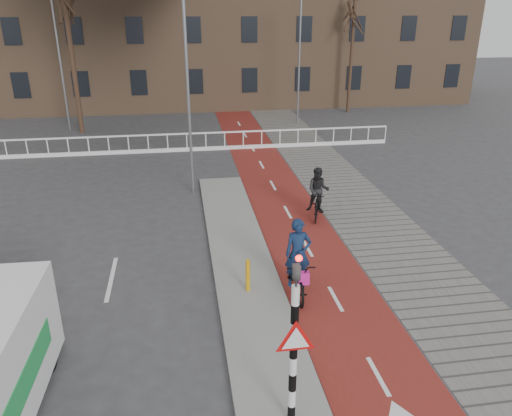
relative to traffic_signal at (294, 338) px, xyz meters
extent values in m
plane|color=#38383A|center=(0.60, 2.02, -1.99)|extent=(120.00, 120.00, 0.00)
cube|color=maroon|center=(2.10, 12.02, -1.98)|extent=(2.50, 60.00, 0.01)
cube|color=slate|center=(4.90, 12.02, -1.98)|extent=(3.00, 60.00, 0.01)
cube|color=gray|center=(-0.10, 6.02, -1.93)|extent=(1.80, 16.00, 0.12)
cylinder|color=black|center=(0.00, 0.02, -0.43)|extent=(0.14, 0.14, 2.88)
imported|color=black|center=(0.00, 0.02, 1.41)|extent=(0.13, 0.16, 0.80)
cylinder|color=#FF0C05|center=(0.00, -0.12, 1.59)|extent=(0.11, 0.02, 0.11)
cylinder|color=orange|center=(-0.16, 4.62, -1.42)|extent=(0.12, 0.12, 0.91)
imported|color=black|center=(1.15, 4.49, -1.43)|extent=(0.86, 2.12, 1.09)
imported|color=#112344|center=(1.15, 4.49, -0.79)|extent=(0.72, 0.50, 1.90)
cube|color=#D51E8D|center=(1.19, 3.94, -1.22)|extent=(0.29, 0.19, 0.33)
imported|color=black|center=(3.05, 9.37, -1.45)|extent=(1.06, 1.81, 1.05)
imported|color=black|center=(3.05, 9.37, -0.92)|extent=(0.97, 0.86, 1.65)
cube|color=green|center=(-4.68, 0.64, -0.93)|extent=(0.12, 3.24, 0.55)
cylinder|color=black|center=(-4.79, 2.33, -1.64)|extent=(0.27, 0.72, 0.71)
cube|color=silver|center=(-4.40, 19.02, -1.04)|extent=(28.00, 0.08, 0.08)
cube|color=silver|center=(-4.40, 19.02, -1.89)|extent=(28.00, 0.10, 0.20)
cube|color=#7F6047|center=(-2.40, 34.02, 4.01)|extent=(46.00, 10.00, 12.00)
cylinder|color=#301F15|center=(-7.59, 24.14, 2.17)|extent=(0.28, 0.28, 8.32)
cylinder|color=#301F15|center=(10.31, 27.63, 1.88)|extent=(0.22, 0.22, 7.74)
cylinder|color=slate|center=(-1.33, 12.72, 2.48)|extent=(0.12, 0.12, 8.95)
cylinder|color=slate|center=(-8.41, 24.77, 2.33)|extent=(0.12, 0.12, 8.65)
cylinder|color=slate|center=(5.98, 24.98, 1.99)|extent=(0.12, 0.12, 7.95)
camera|label=1|loc=(-1.72, -6.83, 5.28)|focal=35.00mm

